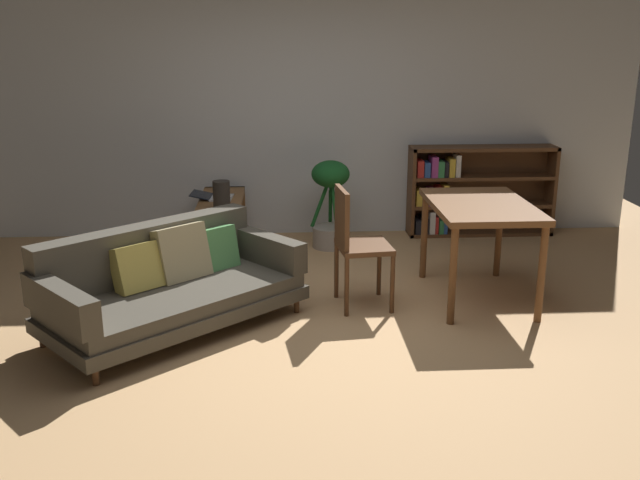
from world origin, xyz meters
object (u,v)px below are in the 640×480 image
(open_laptop, at_px, (214,197))
(dining_table, at_px, (480,215))
(dining_chair_near, at_px, (355,240))
(fabric_couch, at_px, (169,282))
(desk_speaker, at_px, (222,196))
(potted_floor_plant, at_px, (330,201))
(media_console, at_px, (221,230))
(bookshelf, at_px, (469,191))

(open_laptop, relative_size, dining_table, 0.36)
(open_laptop, xyz_separation_m, dining_chair_near, (1.20, -1.49, -0.01))
(fabric_couch, relative_size, dining_chair_near, 2.07)
(desk_speaker, relative_size, potted_floor_plant, 0.31)
(desk_speaker, distance_m, dining_chair_near, 1.50)
(media_console, bearing_deg, open_laptop, 113.95)
(open_laptop, bearing_deg, dining_chair_near, -51.17)
(fabric_couch, distance_m, media_console, 1.65)
(open_laptop, xyz_separation_m, desk_speaker, (0.11, -0.47, 0.12))
(media_console, distance_m, potted_floor_plant, 1.11)
(fabric_couch, distance_m, dining_chair_near, 1.44)
(open_laptop, bearing_deg, desk_speaker, -77.14)
(potted_floor_plant, distance_m, bookshelf, 1.55)
(bookshelf, bearing_deg, media_console, -165.73)
(potted_floor_plant, bearing_deg, bookshelf, 15.46)
(fabric_couch, distance_m, potted_floor_plant, 2.29)
(potted_floor_plant, relative_size, dining_table, 0.77)
(fabric_couch, bearing_deg, bookshelf, 38.99)
(potted_floor_plant, height_order, bookshelf, bookshelf)
(desk_speaker, bearing_deg, dining_chair_near, -43.10)
(fabric_couch, height_order, open_laptop, fabric_couch)
(fabric_couch, height_order, bookshelf, bookshelf)
(potted_floor_plant, xyz_separation_m, dining_table, (1.07, -1.47, 0.22))
(desk_speaker, bearing_deg, potted_floor_plant, 28.89)
(media_console, relative_size, dining_chair_near, 1.43)
(potted_floor_plant, bearing_deg, media_console, -167.42)
(dining_table, xyz_separation_m, bookshelf, (0.42, 1.88, -0.23))
(dining_chair_near, bearing_deg, potted_floor_plant, 92.62)
(fabric_couch, relative_size, media_console, 1.44)
(dining_table, bearing_deg, dining_chair_near, -173.47)
(dining_chair_near, bearing_deg, dining_table, 6.53)
(media_console, xyz_separation_m, dining_table, (2.14, -1.23, 0.44))
(fabric_couch, distance_m, open_laptop, 1.80)
(open_laptop, xyz_separation_m, bookshelf, (2.62, 0.51, -0.09))
(dining_chair_near, distance_m, bookshelf, 2.46)
(open_laptop, relative_size, desk_speaker, 1.54)
(open_laptop, height_order, potted_floor_plant, potted_floor_plant)
(open_laptop, distance_m, desk_speaker, 0.49)
(media_console, height_order, open_laptop, open_laptop)
(potted_floor_plant, bearing_deg, dining_chair_near, -87.38)
(desk_speaker, bearing_deg, media_console, 97.64)
(open_laptop, height_order, dining_chair_near, dining_chair_near)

